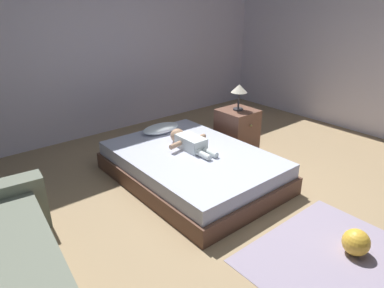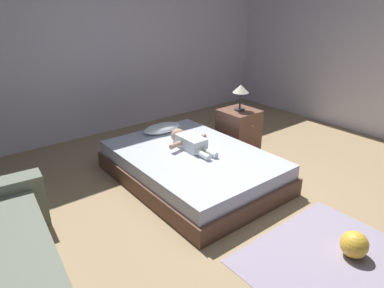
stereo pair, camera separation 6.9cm
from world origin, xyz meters
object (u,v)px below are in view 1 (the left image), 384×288
(nightstand, at_px, (237,129))
(baby, at_px, (189,142))
(toothbrush, at_px, (199,137))
(lamp, at_px, (239,90))
(bed, at_px, (192,167))
(pillow, at_px, (161,128))
(toy_ball, at_px, (356,242))

(nightstand, bearing_deg, baby, -169.78)
(toothbrush, bearing_deg, baby, -151.63)
(baby, xyz_separation_m, toothbrush, (0.28, 0.15, -0.06))
(lamp, bearing_deg, bed, -163.58)
(pillow, relative_size, toy_ball, 2.35)
(baby, relative_size, toy_ball, 3.26)
(bed, relative_size, nightstand, 3.55)
(toothbrush, xyz_separation_m, lamp, (0.71, 0.03, 0.46))
(bed, relative_size, toothbrush, 14.08)
(toothbrush, relative_size, toy_ball, 0.64)
(toothbrush, xyz_separation_m, nightstand, (0.71, 0.03, -0.08))
(bed, xyz_separation_m, lamp, (1.04, 0.31, 0.64))
(bed, relative_size, toy_ball, 9.02)
(toothbrush, xyz_separation_m, toy_ball, (-0.11, -2.04, -0.23))
(lamp, bearing_deg, toy_ball, -111.44)
(bed, height_order, pillow, pillow)
(toothbrush, bearing_deg, toy_ball, -93.00)
(baby, bearing_deg, toothbrush, 28.37)
(pillow, bearing_deg, toy_ball, -86.89)
(pillow, height_order, toothbrush, pillow)
(baby, distance_m, nightstand, 1.01)
(baby, height_order, toothbrush, baby)
(nightstand, height_order, lamp, lamp)
(baby, height_order, nightstand, nightstand)
(baby, distance_m, toothbrush, 0.32)
(nightstand, height_order, toy_ball, nightstand)
(nightstand, relative_size, lamp, 1.60)
(bed, distance_m, nightstand, 1.09)
(bed, distance_m, toy_ball, 1.78)
(toy_ball, bearing_deg, toothbrush, 87.00)
(bed, xyz_separation_m, baby, (0.06, 0.13, 0.24))
(toothbrush, distance_m, nightstand, 0.71)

